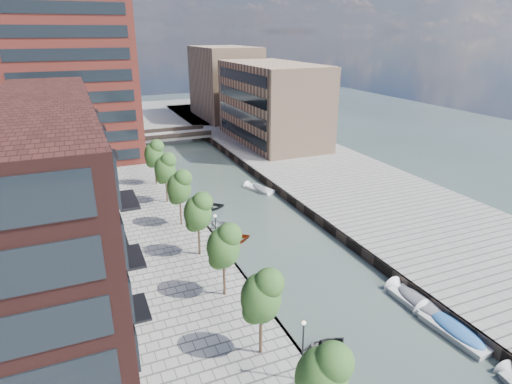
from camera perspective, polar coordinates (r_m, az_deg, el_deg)
water at (r=55.80m, az=-3.31°, el=-0.62°), size 300.00×300.00×0.00m
quay_right at (r=62.49m, az=10.61°, el=1.89°), size 20.00×140.00×1.00m
quay_wall_left at (r=54.03m, az=-9.42°, el=-1.04°), size 0.25×140.00×1.00m
quay_wall_right at (r=57.82m, az=2.37°, el=0.70°), size 0.25×140.00×1.00m
far_closure at (r=112.16m, az=-13.98°, el=9.91°), size 80.00×40.00×1.00m
apartment_block at (r=40.99m, az=-25.62°, el=1.24°), size 8.00×38.00×14.00m
tower at (r=74.17m, az=-23.66°, el=15.75°), size 18.00×18.00×30.00m
tan_block_near at (r=79.42m, az=2.14°, el=11.78°), size 12.00×25.00×14.00m
tan_block_far at (r=103.23m, az=-4.17°, el=14.34°), size 12.00×20.00×16.00m
bridge at (r=84.99m, az=-10.76°, el=7.48°), size 13.00×6.00×1.30m
tree_0 at (r=21.67m, az=8.74°, el=-23.01°), size 2.50×2.50×5.95m
tree_1 at (r=26.48m, az=0.65°, el=-13.55°), size 2.50×2.50×5.95m
tree_2 at (r=32.11m, az=-4.40°, el=-7.04°), size 2.50×2.50×5.95m
tree_3 at (r=38.19m, az=-7.80°, el=-2.50°), size 2.50×2.50×5.95m
tree_4 at (r=44.55m, az=-10.24°, el=0.77°), size 2.50×2.50×5.95m
tree_5 at (r=51.07m, az=-12.06°, el=3.22°), size 2.50×2.50×5.95m
tree_6 at (r=57.71m, az=-13.47°, el=5.11°), size 2.50×2.50×5.95m
lamp_0 at (r=25.91m, az=6.26°, el=-19.56°), size 0.24×0.24×4.12m
lamp_1 at (r=38.38m, az=-5.40°, el=-5.22°), size 0.24×0.24×4.12m
lamp_2 at (r=52.79m, az=-10.76°, el=1.84°), size 0.24×0.24×4.12m
sloop_1 at (r=30.66m, az=8.87°, el=-20.85°), size 5.30×4.46×0.94m
sloop_2 at (r=43.99m, az=-3.68°, el=-6.74°), size 4.93×3.55×1.01m
sloop_3 at (r=47.46m, az=-6.25°, el=-4.68°), size 4.25×3.15×0.85m
sloop_4 at (r=52.17m, az=-6.73°, el=-2.29°), size 5.19×4.03×0.99m
motorboat_1 at (r=37.04m, az=20.38°, el=-13.45°), size 2.14×5.69×1.88m
motorboat_3 at (r=35.09m, az=24.38°, el=-16.16°), size 2.42×5.85×1.90m
motorboat_4 at (r=58.02m, az=0.22°, el=0.45°), size 3.26×4.78×1.51m
car at (r=78.54m, az=-1.23°, el=7.03°), size 1.84×4.34×1.46m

